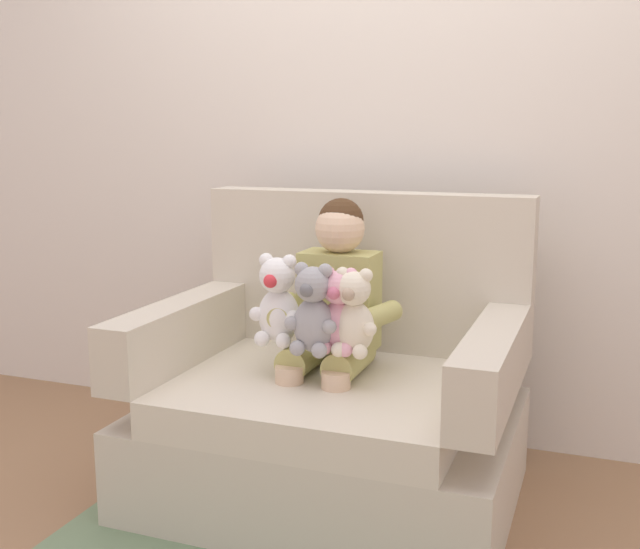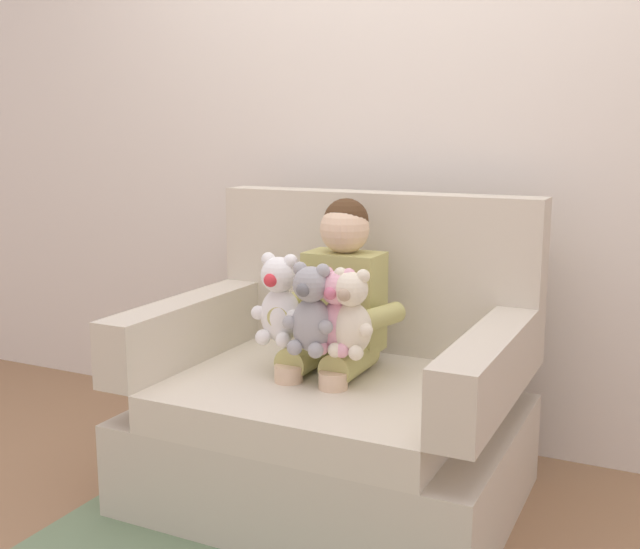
{
  "view_description": "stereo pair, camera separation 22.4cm",
  "coord_description": "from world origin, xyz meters",
  "views": [
    {
      "loc": [
        0.84,
        -2.31,
        1.24
      ],
      "look_at": [
        -0.02,
        -0.05,
        0.79
      ],
      "focal_mm": 43.09,
      "sensor_mm": 36.0,
      "label": 1
    },
    {
      "loc": [
        1.05,
        -2.22,
        1.24
      ],
      "look_at": [
        -0.02,
        -0.05,
        0.79
      ],
      "focal_mm": 43.09,
      "sensor_mm": 36.0,
      "label": 2
    }
  ],
  "objects": [
    {
      "name": "ground_plane",
      "position": [
        0.0,
        0.0,
        0.0
      ],
      "size": [
        8.0,
        8.0,
        0.0
      ],
      "primitive_type": "plane",
      "color": "#936D4C"
    },
    {
      "name": "plush_cream",
      "position": [
        0.11,
        -0.09,
        0.68
      ],
      "size": [
        0.17,
        0.13,
        0.28
      ],
      "rotation": [
        0.0,
        0.0,
        -0.23
      ],
      "color": "silver",
      "rests_on": "armchair"
    },
    {
      "name": "back_wall",
      "position": [
        0.0,
        0.72,
        1.3
      ],
      "size": [
        6.0,
        0.1,
        2.6
      ],
      "primitive_type": "cube",
      "color": "silver",
      "rests_on": "ground"
    },
    {
      "name": "plush_pink",
      "position": [
        0.06,
        -0.08,
        0.68
      ],
      "size": [
        0.16,
        0.13,
        0.28
      ],
      "rotation": [
        0.0,
        0.0,
        0.36
      ],
      "color": "#EAA8BC",
      "rests_on": "armchair"
    },
    {
      "name": "seated_child",
      "position": [
        -0.02,
        0.08,
        0.65
      ],
      "size": [
        0.45,
        0.39,
        0.82
      ],
      "rotation": [
        0.0,
        0.0,
        -0.02
      ],
      "color": "tan",
      "rests_on": "armchair"
    },
    {
      "name": "plush_grey",
      "position": [
        -0.01,
        -0.12,
        0.68
      ],
      "size": [
        0.17,
        0.14,
        0.29
      ],
      "rotation": [
        0.0,
        0.0,
        0.29
      ],
      "color": "#9E9EA3",
      "rests_on": "armchair"
    },
    {
      "name": "plush_white",
      "position": [
        -0.16,
        -0.06,
        0.69
      ],
      "size": [
        0.18,
        0.15,
        0.3
      ],
      "rotation": [
        0.0,
        0.0,
        0.17
      ],
      "color": "white",
      "rests_on": "armchair"
    },
    {
      "name": "armchair",
      "position": [
        0.0,
        0.05,
        0.32
      ],
      "size": [
        1.22,
        0.93,
        1.02
      ],
      "color": "beige",
      "rests_on": "ground"
    }
  ]
}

